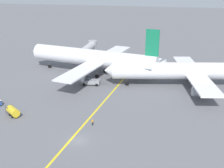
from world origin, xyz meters
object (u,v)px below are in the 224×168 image
Objects in this scene: gse_fuel_bowser_stubby at (12,111)px; ground_crew_ramp_agent_by_cones at (92,122)px; pushback_tug at (90,81)px; jet_bridge at (89,48)px; airliner_at_gate_left at (94,58)px; airliner_being_pushed at (188,71)px.

gse_fuel_bowser_stubby is 3.10× the size of ground_crew_ramp_agent_by_cones.
jet_bridge reaches higher than pushback_tug.
gse_fuel_bowser_stubby is (-12.65, -25.62, 0.11)m from pushback_tug.
airliner_at_gate_left reaches higher than pushback_tug.
ground_crew_ramp_agent_by_cones is 0.09× the size of jet_bridge.
airliner_at_gate_left is 10.29× the size of gse_fuel_bowser_stubby.
airliner_at_gate_left is 32.82m from airliner_being_pushed.
ground_crew_ramp_agent_by_cones is at bearing -74.32° from airliner_at_gate_left.
airliner_being_pushed is at bearing -8.30° from airliner_at_gate_left.
pushback_tug reaches higher than gse_fuel_bowser_stubby.
airliner_being_pushed is at bearing -31.69° from jet_bridge.
ground_crew_ramp_agent_by_cones is at bearing -124.66° from airliner_being_pushed.
jet_bridge is (-18.52, 57.13, 3.71)m from ground_crew_ramp_agent_by_cones.
jet_bridge is at bearing 111.92° from airliner_at_gate_left.
gse_fuel_bowser_stubby is 56.88m from jet_bridge.
airliner_being_pushed is 32.07× the size of ground_crew_ramp_agent_by_cones.
airliner_at_gate_left is 11.87m from pushback_tug.
airliner_at_gate_left is 38.19m from gse_fuel_bowser_stubby.
pushback_tug is (1.90, -10.74, -4.69)m from airliner_at_gate_left.
airliner_at_gate_left is 31.88× the size of ground_crew_ramp_agent_by_cones.
airliner_being_pushed is 47.79m from jet_bridge.
ground_crew_ramp_agent_by_cones is (-22.14, -32.03, -4.08)m from airliner_being_pushed.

